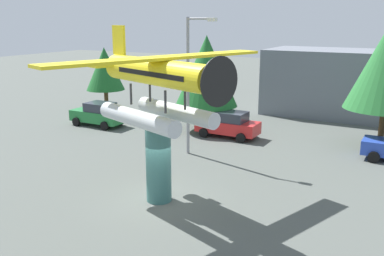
% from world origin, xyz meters
% --- Properties ---
extents(ground_plane, '(140.00, 140.00, 0.00)m').
position_xyz_m(ground_plane, '(0.00, 0.00, 0.00)').
color(ground_plane, '#515651').
extents(display_pedestal, '(1.10, 1.10, 3.50)m').
position_xyz_m(display_pedestal, '(0.00, 0.00, 1.75)').
color(display_pedestal, '#386B66').
rests_on(display_pedestal, ground).
extents(floatplane_monument, '(7.20, 10.16, 4.00)m').
position_xyz_m(floatplane_monument, '(0.12, -0.04, 5.17)').
color(floatplane_monument, silver).
rests_on(floatplane_monument, display_pedestal).
extents(car_near_green, '(4.20, 2.02, 1.76)m').
position_xyz_m(car_near_green, '(-11.48, 9.35, 0.88)').
color(car_near_green, '#237A38').
rests_on(car_near_green, ground).
extents(car_mid_red, '(4.20, 2.02, 1.76)m').
position_xyz_m(car_mid_red, '(-1.66, 11.08, 0.88)').
color(car_mid_red, red).
rests_on(car_mid_red, ground).
extents(streetlight_primary, '(1.84, 0.28, 7.88)m').
position_xyz_m(streetlight_primary, '(-2.06, 6.60, 4.58)').
color(streetlight_primary, gray).
rests_on(streetlight_primary, ground).
extents(storefront_building, '(12.71, 6.35, 5.34)m').
position_xyz_m(storefront_building, '(3.94, 22.00, 2.67)').
color(storefront_building, slate).
rests_on(storefront_building, ground).
extents(tree_west, '(3.29, 3.29, 5.43)m').
position_xyz_m(tree_west, '(-14.77, 14.20, 3.59)').
color(tree_west, brown).
rests_on(tree_west, ground).
extents(tree_east, '(4.43, 4.43, 6.70)m').
position_xyz_m(tree_east, '(-3.89, 12.12, 4.23)').
color(tree_east, brown).
rests_on(tree_east, ground).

